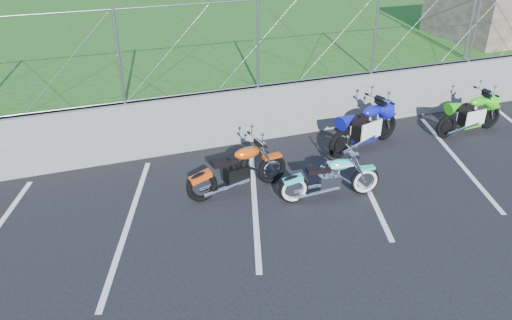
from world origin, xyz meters
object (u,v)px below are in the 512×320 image
object	(u,v)px
sportbike_green	(471,116)
sportbike_blue	(365,128)
naked_orange	(239,171)
cruiser_turquoise	(331,179)

from	to	relation	value
sportbike_green	sportbike_blue	xyz separation A→B (m)	(-2.86, 0.15, 0.04)
naked_orange	sportbike_green	xyz separation A→B (m)	(6.19, 0.71, -0.01)
sportbike_blue	sportbike_green	bearing A→B (deg)	-20.21
naked_orange	cruiser_turquoise	bearing A→B (deg)	-35.01
cruiser_turquoise	naked_orange	bearing A→B (deg)	159.32
cruiser_turquoise	sportbike_blue	xyz separation A→B (m)	(1.76, 1.69, 0.09)
naked_orange	sportbike_blue	world-z (taller)	sportbike_blue
sportbike_blue	cruiser_turquoise	bearing A→B (deg)	-153.37
naked_orange	sportbike_green	size ratio (longest dim) A/B	1.06
naked_orange	sportbike_green	world-z (taller)	naked_orange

